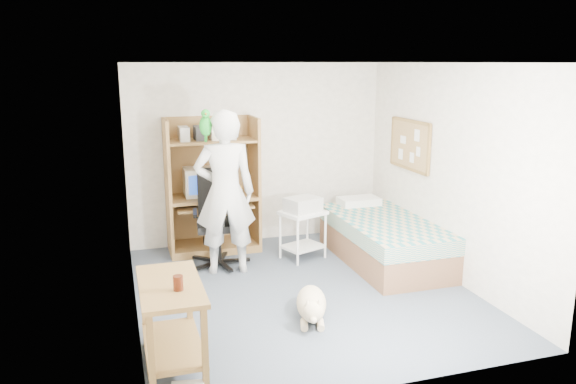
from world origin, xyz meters
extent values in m
plane|color=#424C5A|center=(0.00, 0.00, 0.00)|extent=(4.00, 4.00, 0.00)
cube|color=beige|center=(0.00, 2.00, 1.25)|extent=(3.60, 0.02, 2.50)
cube|color=beige|center=(1.80, 0.00, 1.25)|extent=(0.02, 4.00, 2.50)
cube|color=beige|center=(-1.80, 0.00, 1.25)|extent=(0.02, 4.00, 2.50)
cube|color=white|center=(0.00, 0.00, 2.50)|extent=(3.60, 4.00, 0.02)
cube|color=brown|center=(-1.28, 1.70, 0.90)|extent=(0.04, 0.60, 1.80)
cube|color=brown|center=(-0.12, 1.70, 0.90)|extent=(0.04, 0.60, 1.80)
cube|color=brown|center=(-0.70, 1.99, 0.90)|extent=(1.20, 0.02, 1.80)
cube|color=brown|center=(-0.70, 1.70, 0.74)|extent=(1.12, 0.60, 0.04)
cube|color=brown|center=(-0.70, 1.62, 0.64)|extent=(1.00, 0.50, 0.03)
cube|color=brown|center=(-0.70, 1.70, 1.50)|extent=(1.12, 0.55, 0.03)
cube|color=brown|center=(-0.70, 1.70, 0.05)|extent=(1.12, 0.60, 0.10)
cube|color=brown|center=(1.30, 0.60, 0.18)|extent=(1.00, 2.00, 0.36)
cube|color=teal|center=(1.30, 0.60, 0.46)|extent=(1.02, 2.02, 0.20)
cube|color=white|center=(1.30, 1.40, 0.60)|extent=(0.55, 0.35, 0.12)
cube|color=brown|center=(-1.55, -1.20, 0.73)|extent=(0.50, 1.00, 0.04)
cube|color=brown|center=(-1.75, -1.65, 0.35)|extent=(0.05, 0.05, 0.70)
cube|color=brown|center=(-1.35, -1.65, 0.35)|extent=(0.05, 0.05, 0.70)
cube|color=brown|center=(-1.75, -0.75, 0.35)|extent=(0.05, 0.05, 0.70)
cube|color=brown|center=(-1.35, -0.75, 0.35)|extent=(0.05, 0.05, 0.70)
cube|color=brown|center=(-1.55, -1.20, 0.20)|extent=(0.46, 0.92, 0.03)
cube|color=olive|center=(1.78, 0.90, 1.45)|extent=(0.03, 0.90, 0.60)
cube|color=brown|center=(1.77, 0.90, 1.76)|extent=(0.04, 0.94, 0.04)
cube|color=brown|center=(1.77, 0.90, 1.14)|extent=(0.04, 0.94, 0.04)
cylinder|color=black|center=(-0.74, 1.11, 0.04)|extent=(0.67, 0.67, 0.07)
cylinder|color=black|center=(-0.74, 1.11, 0.26)|extent=(0.07, 0.07, 0.45)
cube|color=black|center=(-0.74, 1.11, 0.53)|extent=(0.57, 0.57, 0.09)
cube|color=black|center=(-0.71, 1.36, 0.89)|extent=(0.47, 0.12, 0.61)
cube|color=black|center=(-1.02, 1.14, 0.69)|extent=(0.08, 0.34, 0.04)
cube|color=black|center=(-0.46, 1.07, 0.69)|extent=(0.08, 0.34, 0.04)
imported|color=silver|center=(-0.69, 0.86, 0.99)|extent=(0.77, 0.55, 1.98)
ellipsoid|color=#13851B|center=(-0.89, 0.88, 1.79)|extent=(0.15, 0.15, 0.23)
sphere|color=#13851B|center=(-0.90, 0.83, 1.93)|extent=(0.10, 0.10, 0.10)
cone|color=#D64F13|center=(-0.90, 0.78, 1.93)|extent=(0.05, 0.05, 0.04)
cylinder|color=#13851B|center=(-0.89, 0.93, 1.65)|extent=(0.05, 0.16, 0.14)
ellipsoid|color=#D2BA8D|center=(-0.12, -0.63, 0.14)|extent=(0.47, 0.69, 0.29)
sphere|color=#D2BA8D|center=(-0.22, -0.96, 0.21)|extent=(0.21, 0.21, 0.21)
cone|color=#D2BA8D|center=(-0.28, -0.96, 0.31)|extent=(0.06, 0.06, 0.08)
cone|color=#D2BA8D|center=(-0.18, -0.99, 0.31)|extent=(0.06, 0.06, 0.08)
ellipsoid|color=#D2BA8D|center=(-0.25, -1.05, 0.18)|extent=(0.10, 0.13, 0.07)
cylinder|color=#D2BA8D|center=(-0.02, -0.31, 0.09)|extent=(0.11, 0.21, 0.10)
cube|color=white|center=(0.35, 1.03, 0.61)|extent=(0.65, 0.59, 0.04)
cube|color=white|center=(0.35, 1.03, 0.16)|extent=(0.59, 0.53, 0.03)
cylinder|color=white|center=(0.12, 0.85, 0.31)|extent=(0.03, 0.03, 0.61)
cylinder|color=white|center=(0.58, 0.85, 0.31)|extent=(0.03, 0.03, 0.61)
cylinder|color=white|center=(0.12, 1.21, 0.31)|extent=(0.03, 0.03, 0.61)
cylinder|color=white|center=(0.58, 1.21, 0.31)|extent=(0.03, 0.03, 0.61)
cube|color=#B4B4AF|center=(0.35, 1.03, 0.72)|extent=(0.51, 0.45, 0.18)
cube|color=beige|center=(-0.87, 1.75, 0.95)|extent=(0.39, 0.41, 0.37)
cube|color=navy|center=(-0.88, 1.55, 0.95)|extent=(0.31, 0.02, 0.25)
cube|color=beige|center=(-0.70, 1.58, 0.67)|extent=(0.46, 0.20, 0.03)
cylinder|color=gold|center=(-0.35, 1.65, 0.82)|extent=(0.08, 0.08, 0.12)
cylinder|color=#3C1509|center=(-1.50, -1.36, 0.81)|extent=(0.08, 0.08, 0.12)
cube|color=beige|center=(-1.50, -1.09, 0.04)|extent=(0.21, 0.24, 0.08)
camera|label=1|loc=(-1.90, -5.57, 2.51)|focal=35.00mm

